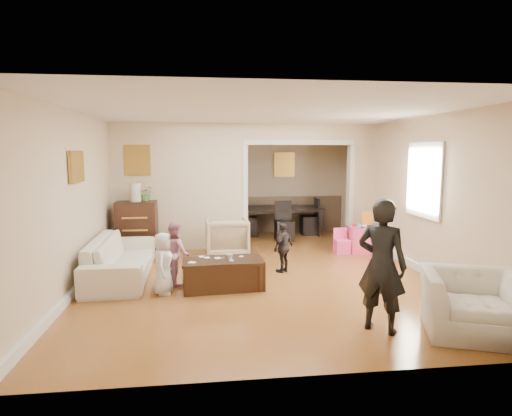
{
  "coord_description": "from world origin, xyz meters",
  "views": [
    {
      "loc": [
        -0.87,
        -7.03,
        2.01
      ],
      "look_at": [
        0.0,
        0.2,
        1.05
      ],
      "focal_mm": 29.86,
      "sensor_mm": 36.0,
      "label": 1
    }
  ],
  "objects": [
    {
      "name": "floor",
      "position": [
        0.0,
        0.0,
        0.0
      ],
      "size": [
        7.0,
        7.0,
        0.0
      ],
      "primitive_type": "plane",
      "color": "#A9692B",
      "rests_on": "ground"
    },
    {
      "name": "partition_left",
      "position": [
        -1.38,
        1.8,
        1.3
      ],
      "size": [
        2.75,
        0.18,
        2.6
      ],
      "primitive_type": "cube",
      "color": "beige",
      "rests_on": "ground"
    },
    {
      "name": "partition_right",
      "position": [
        2.48,
        1.8,
        1.3
      ],
      "size": [
        0.55,
        0.18,
        2.6
      ],
      "primitive_type": "cube",
      "color": "beige",
      "rests_on": "ground"
    },
    {
      "name": "partition_header",
      "position": [
        1.1,
        1.8,
        2.42
      ],
      "size": [
        2.22,
        0.18,
        0.35
      ],
      "primitive_type": "cube",
      "color": "beige",
      "rests_on": "partition_right"
    },
    {
      "name": "window_pane",
      "position": [
        2.73,
        -0.4,
        1.55
      ],
      "size": [
        0.03,
        0.95,
        1.1
      ],
      "primitive_type": "cube",
      "color": "white",
      "rests_on": "ground"
    },
    {
      "name": "framed_art_partition",
      "position": [
        -2.2,
        1.7,
        1.85
      ],
      "size": [
        0.45,
        0.03,
        0.55
      ],
      "primitive_type": "cube",
      "color": "brown",
      "rests_on": "partition_left"
    },
    {
      "name": "framed_art_sofa_wall",
      "position": [
        -2.71,
        -0.6,
        1.8
      ],
      "size": [
        0.03,
        0.55,
        0.4
      ],
      "primitive_type": "cube",
      "color": "brown"
    },
    {
      "name": "framed_art_alcove",
      "position": [
        1.1,
        3.44,
        1.7
      ],
      "size": [
        0.45,
        0.03,
        0.55
      ],
      "primitive_type": "cube",
      "color": "brown"
    },
    {
      "name": "sofa",
      "position": [
        -2.22,
        -0.17,
        0.32
      ],
      "size": [
        0.94,
        2.25,
        0.65
      ],
      "primitive_type": "imported",
      "rotation": [
        0.0,
        0.0,
        1.6
      ],
      "color": "beige",
      "rests_on": "ground"
    },
    {
      "name": "armchair_back",
      "position": [
        -0.46,
        1.07,
        0.37
      ],
      "size": [
        0.82,
        0.84,
        0.75
      ],
      "primitive_type": "imported",
      "rotation": [
        0.0,
        0.0,
        3.17
      ],
      "color": "tan",
      "rests_on": "ground"
    },
    {
      "name": "armchair_front",
      "position": [
        2.06,
        -2.82,
        0.34
      ],
      "size": [
        1.3,
        1.22,
        0.68
      ],
      "primitive_type": "imported",
      "rotation": [
        0.0,
        0.0,
        -0.36
      ],
      "color": "beige",
      "rests_on": "ground"
    },
    {
      "name": "dresser",
      "position": [
        -2.2,
        1.38,
        0.53
      ],
      "size": [
        0.77,
        0.43,
        1.06
      ],
      "primitive_type": "cube",
      "color": "#31190E",
      "rests_on": "ground"
    },
    {
      "name": "table_lamp",
      "position": [
        -2.2,
        1.38,
        1.24
      ],
      "size": [
        0.22,
        0.22,
        0.36
      ],
      "primitive_type": "cylinder",
      "color": "beige",
      "rests_on": "dresser"
    },
    {
      "name": "potted_plant",
      "position": [
        -2.0,
        1.38,
        1.21
      ],
      "size": [
        0.27,
        0.23,
        0.3
      ],
      "primitive_type": "imported",
      "color": "#436F31",
      "rests_on": "dresser"
    },
    {
      "name": "coffee_table",
      "position": [
        -0.63,
        -0.9,
        0.22
      ],
      "size": [
        1.21,
        0.68,
        0.44
      ],
      "primitive_type": "cube",
      "rotation": [
        0.0,
        0.0,
        0.08
      ],
      "color": "#321D10",
      "rests_on": "ground"
    },
    {
      "name": "coffee_cup",
      "position": [
        -0.53,
        -0.95,
        0.48
      ],
      "size": [
        0.11,
        0.11,
        0.09
      ],
      "primitive_type": "imported",
      "rotation": [
        0.0,
        0.0,
        0.08
      ],
      "color": "beige",
      "rests_on": "coffee_table"
    },
    {
      "name": "play_table",
      "position": [
        2.27,
        1.1,
        0.25
      ],
      "size": [
        0.57,
        0.57,
        0.51
      ],
      "primitive_type": "cube",
      "rotation": [
        0.0,
        0.0,
        -0.09
      ],
      "color": "#EA3D75",
      "rests_on": "ground"
    },
    {
      "name": "cereal_box",
      "position": [
        2.39,
        1.2,
        0.66
      ],
      "size": [
        0.21,
        0.09,
        0.3
      ],
      "primitive_type": "cube",
      "rotation": [
        0.0,
        0.0,
        -0.09
      ],
      "color": "yellow",
      "rests_on": "play_table"
    },
    {
      "name": "cyan_cup",
      "position": [
        2.17,
        1.05,
        0.55
      ],
      "size": [
        0.08,
        0.08,
        0.08
      ],
      "primitive_type": "cylinder",
      "color": "#28C4CC",
      "rests_on": "play_table"
    },
    {
      "name": "toy_block",
      "position": [
        2.15,
        1.22,
        0.53
      ],
      "size": [
        0.09,
        0.08,
        0.05
      ],
      "primitive_type": "cube",
      "rotation": [
        0.0,
        0.0,
        0.26
      ],
      "color": "red",
      "rests_on": "play_table"
    },
    {
      "name": "play_bowl",
      "position": [
        2.32,
        0.98,
        0.53
      ],
      "size": [
        0.23,
        0.23,
        0.05
      ],
      "primitive_type": "imported",
      "rotation": [
        0.0,
        0.0,
        -0.09
      ],
      "color": "white",
      "rests_on": "play_table"
    },
    {
      "name": "dining_table",
      "position": [
        0.91,
        3.03,
        0.34
      ],
      "size": [
        2.05,
        1.28,
        0.68
      ],
      "primitive_type": "imported",
      "rotation": [
        0.0,
        0.0,
        0.1
      ],
      "color": "black",
      "rests_on": "ground"
    },
    {
      "name": "adult_person",
      "position": [
        1.07,
        -2.63,
        0.76
      ],
      "size": [
        0.65,
        0.64,
        1.51
      ],
      "primitive_type": "imported",
      "rotation": [
        0.0,
        0.0,
        2.42
      ],
      "color": "black",
      "rests_on": "ground"
    },
    {
      "name": "child_kneel_a",
      "position": [
        -1.48,
        -1.05,
        0.44
      ],
      "size": [
        0.32,
        0.46,
        0.88
      ],
      "primitive_type": "imported",
      "rotation": [
        0.0,
        0.0,
        1.48
      ],
      "color": "silver",
      "rests_on": "ground"
    },
    {
      "name": "child_kneel_b",
      "position": [
        -1.33,
        -0.6,
        0.49
      ],
      "size": [
        0.53,
        0.59,
        0.98
      ],
      "primitive_type": "imported",
      "rotation": [
        0.0,
        0.0,
        2.0
      ],
      "color": "#C87D8C",
      "rests_on": "ground"
    },
    {
      "name": "child_toddler",
      "position": [
        0.42,
        -0.15,
        0.42
      ],
      "size": [
        0.5,
        0.49,
        0.84
      ],
      "primitive_type": "imported",
      "rotation": [
        0.0,
        0.0,
        -2.36
      ],
      "color": "black",
      "rests_on": "ground"
    },
    {
      "name": "craft_papers",
      "position": [
        -0.77,
        -0.84,
        0.44
      ],
      "size": [
        0.84,
        0.43,
        0.0
      ],
      "color": "white",
      "rests_on": "coffee_table"
    }
  ]
}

